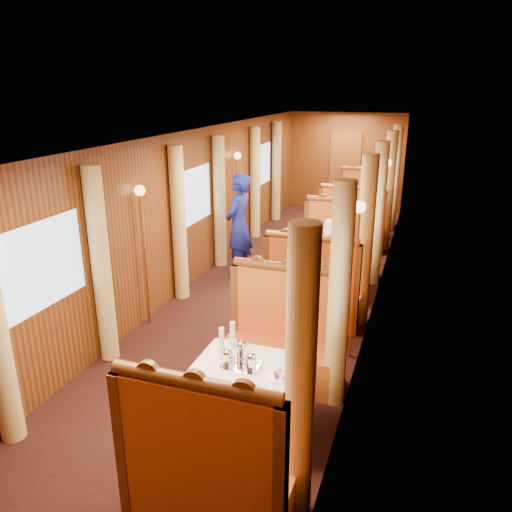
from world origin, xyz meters
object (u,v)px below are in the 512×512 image
at_px(banquette_near_fwd, 208,471).
at_px(fruit_plate, 281,375).
at_px(rose_vase_far, 361,194).
at_px(tea_tray, 241,365).
at_px(banquette_mid_aft, 338,251).
at_px(banquette_far_aft, 365,207).
at_px(table_far, 358,219).
at_px(table_near, 253,400).
at_px(teapot_left, 228,359).
at_px(banquette_mid_fwd, 312,295).
at_px(steward, 239,225).
at_px(rose_vase_mid, 330,240).
at_px(passenger, 336,238).
at_px(table_mid, 327,273).
at_px(banquette_near_aft, 283,345).
at_px(banquette_far_fwd, 351,229).
at_px(teapot_right, 251,364).
at_px(teapot_back, 241,352).

relative_size(banquette_near_fwd, fruit_plate, 5.85).
bearing_deg(rose_vase_far, tea_tray, -90.90).
relative_size(banquette_near_fwd, banquette_mid_aft, 1.00).
relative_size(banquette_near_fwd, banquette_far_aft, 1.00).
xyz_separation_m(banquette_far_aft, tea_tray, (-0.09, -8.06, 0.33)).
relative_size(table_far, banquette_far_aft, 0.78).
bearing_deg(rose_vase_far, table_near, -90.16).
distance_m(banquette_mid_aft, teapot_left, 4.61).
bearing_deg(banquette_far_aft, table_near, -90.00).
bearing_deg(banquette_mid_fwd, steward, 138.17).
bearing_deg(rose_vase_far, banquette_near_fwd, -90.14).
xyz_separation_m(rose_vase_mid, passenger, (-0.02, 0.73, -0.19)).
relative_size(banquette_mid_fwd, teapot_left, 9.02).
distance_m(banquette_near_fwd, table_mid, 4.51).
distance_m(banquette_near_aft, banquette_far_aft, 7.00).
bearing_deg(table_mid, banquette_far_fwd, 90.00).
height_order(banquette_far_fwd, teapot_right, banquette_far_fwd).
height_order(table_near, tea_tray, tea_tray).
bearing_deg(banquette_far_aft, banquette_far_fwd, -90.00).
xyz_separation_m(table_near, banquette_far_fwd, (0.00, 5.99, 0.05)).
relative_size(banquette_near_aft, banquette_far_fwd, 1.00).
xyz_separation_m(tea_tray, rose_vase_mid, (0.11, 3.55, 0.17)).
bearing_deg(banquette_far_fwd, teapot_left, -92.03).
distance_m(tea_tray, fruit_plate, 0.40).
relative_size(table_near, banquette_near_aft, 0.78).
xyz_separation_m(table_near, fruit_plate, (0.31, -0.11, 0.39)).
bearing_deg(table_near, passenger, 90.00).
height_order(banquette_far_aft, fruit_plate, banquette_far_aft).
distance_m(banquette_far_aft, tea_tray, 8.07).
bearing_deg(steward, table_mid, 79.43).
xyz_separation_m(teapot_left, fruit_plate, (0.52, -0.03, -0.04)).
height_order(table_mid, teapot_back, teapot_back).
bearing_deg(teapot_right, banquette_far_aft, 76.90).
relative_size(banquette_mid_aft, banquette_far_aft, 1.00).
bearing_deg(rose_vase_far, fruit_plate, -87.71).
xyz_separation_m(banquette_near_fwd, steward, (-1.64, 4.97, 0.46)).
xyz_separation_m(banquette_near_aft, tea_tray, (-0.09, -1.06, 0.33)).
height_order(banquette_mid_fwd, fruit_plate, banquette_mid_fwd).
bearing_deg(fruit_plate, passenger, 94.04).
xyz_separation_m(table_near, banquette_near_aft, (0.00, 1.01, 0.05)).
relative_size(banquette_near_fwd, teapot_left, 9.02).
relative_size(tea_tray, passenger, 0.45).
bearing_deg(banquette_near_aft, rose_vase_far, 89.81).
bearing_deg(banquette_mid_aft, teapot_left, -92.67).
height_order(banquette_mid_fwd, banquette_mid_aft, same).
relative_size(teapot_back, fruit_plate, 0.72).
distance_m(banquette_near_aft, teapot_back, 1.02).
bearing_deg(banquette_far_aft, steward, -111.97).
bearing_deg(banquette_mid_fwd, banquette_far_fwd, 90.00).
xyz_separation_m(tea_tray, steward, (-1.55, 4.00, 0.13)).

